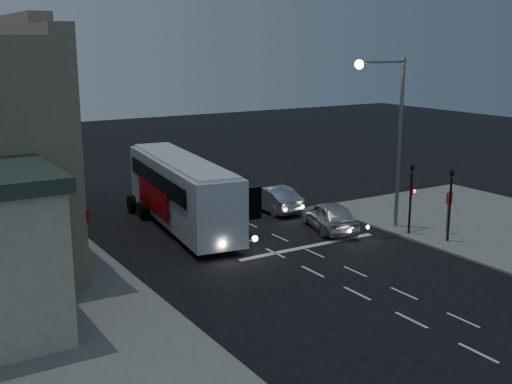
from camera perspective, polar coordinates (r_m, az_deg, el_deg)
ground at (r=29.38m, az=3.88°, el=-6.50°), size 120.00×120.00×0.00m
road_markings at (r=32.64m, az=2.35°, el=-4.45°), size 8.00×30.55×0.01m
tour_bus at (r=35.12m, az=-6.62°, el=0.18°), size 4.14×12.62×3.80m
car_suv at (r=34.73m, az=6.54°, el=-2.10°), size 3.08×4.97×1.58m
car_sedan_a at (r=38.53m, az=1.41°, el=-0.55°), size 1.62×4.63×1.53m
car_sedan_b at (r=42.48m, az=-2.72°, el=0.77°), size 3.82×5.92×1.60m
car_sedan_c at (r=46.84m, az=-5.87°, el=1.76°), size 3.61×5.59×1.43m
traffic_signal_main at (r=34.07m, az=13.64°, el=0.14°), size 0.25×0.35×4.10m
traffic_signal_side at (r=33.27m, az=16.90°, el=-0.37°), size 0.18×0.15×4.10m
regulatory_sign at (r=34.81m, az=16.72°, el=-1.18°), size 0.45×0.12×2.20m
streetlight at (r=34.34m, az=11.95°, el=5.94°), size 3.32×0.44×9.00m
street_tree at (r=38.69m, az=-19.53°, el=4.39°), size 4.00×4.00×6.20m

